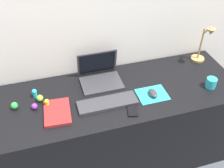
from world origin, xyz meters
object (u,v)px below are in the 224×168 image
at_px(mouse, 153,93).
at_px(notebook_pad, 57,112).
at_px(cell_phone, 132,109).
at_px(coffee_mug, 211,83).
at_px(desk_lamp, 203,46).
at_px(toy_figurine_cyan, 35,93).
at_px(toy_figurine_purple, 34,107).
at_px(keyboard, 108,103).
at_px(laptop, 100,74).
at_px(toy_figurine_yellow, 47,103).
at_px(toy_figurine_green, 14,106).
at_px(toy_figurine_lime, 40,98).

xyz_separation_m(mouse, notebook_pad, (-0.67, 0.01, -0.01)).
relative_size(cell_phone, coffee_mug, 1.70).
distance_m(desk_lamp, toy_figurine_cyan, 1.34).
bearing_deg(toy_figurine_purple, keyboard, -10.29).
distance_m(desk_lamp, coffee_mug, 0.34).
bearing_deg(notebook_pad, keyboard, 2.65).
bearing_deg(desk_lamp, coffee_mug, -106.89).
height_order(laptop, mouse, laptop).
distance_m(desk_lamp, notebook_pad, 1.24).
height_order(keyboard, toy_figurine_yellow, toy_figurine_yellow).
height_order(keyboard, cell_phone, keyboard).
xyz_separation_m(notebook_pad, toy_figurine_green, (-0.27, 0.12, 0.02)).
relative_size(cell_phone, toy_figurine_green, 2.49).
bearing_deg(mouse, laptop, 138.57).
height_order(laptop, toy_figurine_cyan, laptop).
distance_m(cell_phone, coffee_mug, 0.63).
bearing_deg(mouse, keyboard, 178.86).
bearing_deg(toy_figurine_purple, toy_figurine_yellow, -0.27).
distance_m(desk_lamp, toy_figurine_lime, 1.31).
relative_size(mouse, toy_figurine_lime, 1.93).
distance_m(keyboard, toy_figurine_cyan, 0.51).
distance_m(cell_phone, toy_figurine_lime, 0.64).
distance_m(cell_phone, notebook_pad, 0.49).
height_order(notebook_pad, coffee_mug, coffee_mug).
xyz_separation_m(toy_figurine_purple, toy_figurine_lime, (0.04, 0.07, 0.00)).
height_order(laptop, notebook_pad, laptop).
bearing_deg(toy_figurine_green, desk_lamp, 5.31).
bearing_deg(mouse, toy_figurine_yellow, 172.68).
relative_size(toy_figurine_cyan, toy_figurine_yellow, 1.07).
relative_size(desk_lamp, toy_figurine_cyan, 5.13).
bearing_deg(notebook_pad, coffee_mug, 1.63).
xyz_separation_m(keyboard, desk_lamp, (0.87, 0.27, 0.15)).
bearing_deg(toy_figurine_yellow, desk_lamp, 8.25).
xyz_separation_m(keyboard, cell_phone, (0.14, -0.10, -0.01)).
relative_size(keyboard, toy_figurine_yellow, 6.66).
xyz_separation_m(notebook_pad, toy_figurine_lime, (-0.10, 0.15, 0.01)).
height_order(laptop, cell_phone, laptop).
relative_size(keyboard, notebook_pad, 1.71).
distance_m(laptop, keyboard, 0.28).
bearing_deg(notebook_pad, toy_figurine_lime, 126.44).
height_order(laptop, desk_lamp, desk_lamp).
bearing_deg(toy_figurine_lime, notebook_pad, -57.55).
bearing_deg(toy_figurine_purple, cell_phone, -17.04).
bearing_deg(notebook_pad, mouse, 2.75).
bearing_deg(notebook_pad, desk_lamp, 16.22).
xyz_separation_m(laptop, toy_figurine_green, (-0.62, -0.14, -0.03)).
distance_m(laptop, desk_lamp, 0.86).
bearing_deg(toy_figurine_yellow, toy_figurine_green, 167.75).
height_order(desk_lamp, coffee_mug, desk_lamp).
relative_size(coffee_mug, toy_figurine_lime, 1.51).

